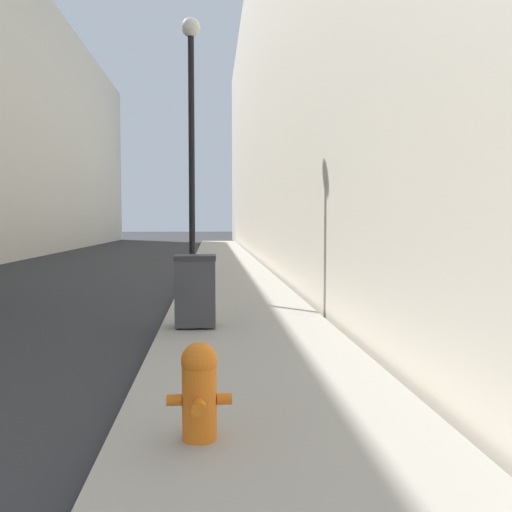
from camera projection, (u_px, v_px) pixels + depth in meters
The scene contains 5 objects.
sidewalk_right at pixel (228, 271), 20.30m from camera, with size 2.85×60.00×0.12m.
building_right_stone at pixel (374, 98), 28.36m from camera, with size 12.00×60.00×15.97m.
fire_hydrant at pixel (199, 388), 4.49m from camera, with size 0.52×0.40×0.77m.
trash_bin at pixel (195, 290), 9.26m from camera, with size 0.66×0.60×1.18m.
lamppost at pixel (191, 126), 13.02m from camera, with size 0.43×0.43×6.33m.
Camera 1 is at (4.35, -2.24, 1.84)m, focal length 40.00 mm.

